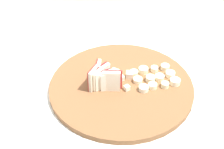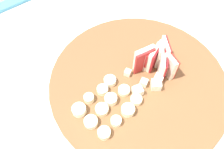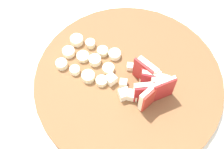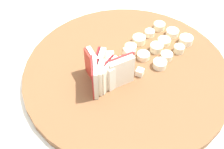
% 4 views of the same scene
% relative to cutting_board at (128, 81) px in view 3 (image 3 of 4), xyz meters
% --- Properties ---
extents(tiled_countertop, '(1.26, 0.86, 0.91)m').
position_rel_cutting_board_xyz_m(tiled_countertop, '(-0.03, -0.06, -0.46)').
color(tiled_countertop, silver).
rests_on(tiled_countertop, ground).
extents(cutting_board, '(0.42, 0.42, 0.02)m').
position_rel_cutting_board_xyz_m(cutting_board, '(0.00, 0.00, 0.00)').
color(cutting_board, brown).
rests_on(cutting_board, tiled_countertop).
extents(apple_wedge_fan, '(0.10, 0.08, 0.07)m').
position_rel_cutting_board_xyz_m(apple_wedge_fan, '(-0.05, -0.00, 0.04)').
color(apple_wedge_fan, '#A32323').
rests_on(apple_wedge_fan, cutting_board).
extents(apple_dice_pile, '(0.09, 0.09, 0.02)m').
position_rel_cutting_board_xyz_m(apple_dice_pile, '(-0.01, 0.02, 0.02)').
color(apple_dice_pile, '#EFE5CC').
rests_on(apple_dice_pile, cutting_board).
extents(banana_slice_rows, '(0.14, 0.11, 0.02)m').
position_rel_cutting_board_xyz_m(banana_slice_rows, '(0.10, 0.01, 0.02)').
color(banana_slice_rows, white).
rests_on(banana_slice_rows, cutting_board).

